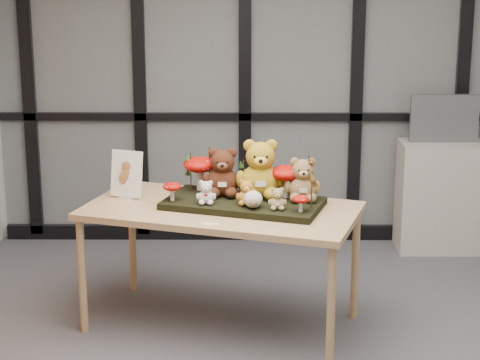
{
  "coord_description": "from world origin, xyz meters",
  "views": [
    {
      "loc": [
        -0.45,
        -4.48,
        2.38
      ],
      "look_at": [
        -0.48,
        0.71,
        0.99
      ],
      "focal_mm": 65.0,
      "sensor_mm": 36.0,
      "label": 1
    }
  ],
  "objects_px": {
    "bear_brown_medium": "(223,169)",
    "diorama_tray": "(243,203)",
    "mushroom_front_left": "(172,191)",
    "bear_tan_back": "(303,177)",
    "bear_beige_small": "(277,197)",
    "mushroom_back_left": "(200,172)",
    "sign_holder": "(127,176)",
    "bear_small_yellow": "(247,191)",
    "cabinet": "(440,196)",
    "monitor": "(444,118)",
    "display_table": "(221,217)",
    "bear_pooh_yellow": "(260,165)",
    "mushroom_front_right": "(301,203)",
    "mushroom_back_right": "(286,180)",
    "bear_white_bow": "(206,191)",
    "plush_cream_hedgehog": "(253,198)"
  },
  "relations": [
    {
      "from": "mushroom_back_right",
      "to": "sign_holder",
      "type": "distance_m",
      "value": 1.04
    },
    {
      "from": "bear_tan_back",
      "to": "mushroom_front_right",
      "type": "bearing_deg",
      "value": -78.33
    },
    {
      "from": "display_table",
      "to": "mushroom_back_left",
      "type": "xyz_separation_m",
      "value": [
        -0.14,
        0.27,
        0.23
      ]
    },
    {
      "from": "bear_white_bow",
      "to": "bear_brown_medium",
      "type": "bearing_deg",
      "value": 81.18
    },
    {
      "from": "bear_beige_small",
      "to": "mushroom_back_left",
      "type": "relative_size",
      "value": 0.61
    },
    {
      "from": "bear_beige_small",
      "to": "mushroom_front_right",
      "type": "distance_m",
      "value": 0.15
    },
    {
      "from": "mushroom_back_right",
      "to": "cabinet",
      "type": "xyz_separation_m",
      "value": [
        1.31,
        1.4,
        -0.51
      ]
    },
    {
      "from": "bear_tan_back",
      "to": "bear_beige_small",
      "type": "xyz_separation_m",
      "value": [
        -0.17,
        -0.2,
        -0.08
      ]
    },
    {
      "from": "bear_small_yellow",
      "to": "cabinet",
      "type": "xyz_separation_m",
      "value": [
        1.56,
        1.56,
        -0.48
      ]
    },
    {
      "from": "bear_brown_medium",
      "to": "diorama_tray",
      "type": "bearing_deg",
      "value": -24.62
    },
    {
      "from": "bear_small_yellow",
      "to": "bear_beige_small",
      "type": "height_order",
      "value": "bear_small_yellow"
    },
    {
      "from": "bear_pooh_yellow",
      "to": "bear_small_yellow",
      "type": "relative_size",
      "value": 2.33
    },
    {
      "from": "mushroom_back_left",
      "to": "cabinet",
      "type": "xyz_separation_m",
      "value": [
        1.86,
        1.22,
        -0.52
      ]
    },
    {
      "from": "bear_beige_small",
      "to": "cabinet",
      "type": "distance_m",
      "value": 2.2
    },
    {
      "from": "bear_white_bow",
      "to": "mushroom_back_left",
      "type": "distance_m",
      "value": 0.33
    },
    {
      "from": "bear_beige_small",
      "to": "diorama_tray",
      "type": "bearing_deg",
      "value": 155.26
    },
    {
      "from": "display_table",
      "to": "cabinet",
      "type": "bearing_deg",
      "value": 58.55
    },
    {
      "from": "bear_pooh_yellow",
      "to": "cabinet",
      "type": "bearing_deg",
      "value": 60.84
    },
    {
      "from": "display_table",
      "to": "bear_white_bow",
      "type": "height_order",
      "value": "bear_white_bow"
    },
    {
      "from": "mushroom_back_left",
      "to": "sign_holder",
      "type": "distance_m",
      "value": 0.48
    },
    {
      "from": "mushroom_front_left",
      "to": "plush_cream_hedgehog",
      "type": "bearing_deg",
      "value": -16.75
    },
    {
      "from": "bear_beige_small",
      "to": "cabinet",
      "type": "relative_size",
      "value": 0.17
    },
    {
      "from": "bear_pooh_yellow",
      "to": "monitor",
      "type": "relative_size",
      "value": 0.77
    },
    {
      "from": "bear_brown_medium",
      "to": "mushroom_front_right",
      "type": "distance_m",
      "value": 0.61
    },
    {
      "from": "diorama_tray",
      "to": "mushroom_front_left",
      "type": "relative_size",
      "value": 7.54
    },
    {
      "from": "diorama_tray",
      "to": "bear_pooh_yellow",
      "type": "xyz_separation_m",
      "value": [
        0.11,
        0.09,
        0.23
      ]
    },
    {
      "from": "bear_white_bow",
      "to": "mushroom_front_left",
      "type": "bearing_deg",
      "value": -179.61
    },
    {
      "from": "bear_tan_back",
      "to": "plush_cream_hedgehog",
      "type": "distance_m",
      "value": 0.37
    },
    {
      "from": "mushroom_back_left",
      "to": "monitor",
      "type": "xyz_separation_m",
      "value": [
        1.86,
        1.24,
        0.12
      ]
    },
    {
      "from": "plush_cream_hedgehog",
      "to": "mushroom_back_left",
      "type": "height_order",
      "value": "mushroom_back_left"
    },
    {
      "from": "bear_tan_back",
      "to": "bear_beige_small",
      "type": "distance_m",
      "value": 0.27
    },
    {
      "from": "bear_pooh_yellow",
      "to": "mushroom_back_right",
      "type": "xyz_separation_m",
      "value": [
        0.16,
        -0.02,
        -0.09
      ]
    },
    {
      "from": "bear_tan_back",
      "to": "mushroom_back_left",
      "type": "xyz_separation_m",
      "value": [
        -0.66,
        0.23,
        -0.03
      ]
    },
    {
      "from": "diorama_tray",
      "to": "cabinet",
      "type": "xyz_separation_m",
      "value": [
        1.58,
        1.47,
        -0.37
      ]
    },
    {
      "from": "display_table",
      "to": "bear_white_bow",
      "type": "distance_m",
      "value": 0.22
    },
    {
      "from": "bear_pooh_yellow",
      "to": "mushroom_back_right",
      "type": "bearing_deg",
      "value": 12.25
    },
    {
      "from": "diorama_tray",
      "to": "bear_white_bow",
      "type": "height_order",
      "value": "bear_white_bow"
    },
    {
      "from": "bear_brown_medium",
      "to": "mushroom_front_right",
      "type": "bearing_deg",
      "value": -19.63
    },
    {
      "from": "mushroom_back_right",
      "to": "plush_cream_hedgehog",
      "type": "bearing_deg",
      "value": -132.68
    },
    {
      "from": "bear_small_yellow",
      "to": "sign_holder",
      "type": "height_order",
      "value": "sign_holder"
    },
    {
      "from": "bear_pooh_yellow",
      "to": "bear_tan_back",
      "type": "relative_size",
      "value": 1.36
    },
    {
      "from": "diorama_tray",
      "to": "mushroom_front_left",
      "type": "xyz_separation_m",
      "value": [
        -0.45,
        -0.01,
        0.09
      ]
    },
    {
      "from": "diorama_tray",
      "to": "bear_small_yellow",
      "type": "relative_size",
      "value": 5.53
    },
    {
      "from": "bear_brown_medium",
      "to": "bear_tan_back",
      "type": "relative_size",
      "value": 1.13
    },
    {
      "from": "bear_small_yellow",
      "to": "mushroom_front_right",
      "type": "distance_m",
      "value": 0.36
    },
    {
      "from": "bear_beige_small",
      "to": "sign_holder",
      "type": "distance_m",
      "value": 1.04
    },
    {
      "from": "mushroom_back_left",
      "to": "bear_pooh_yellow",
      "type": "bearing_deg",
      "value": -22.07
    },
    {
      "from": "display_table",
      "to": "bear_brown_medium",
      "type": "relative_size",
      "value": 5.49
    },
    {
      "from": "bear_small_yellow",
      "to": "mushroom_back_left",
      "type": "height_order",
      "value": "mushroom_back_left"
    },
    {
      "from": "mushroom_back_left",
      "to": "cabinet",
      "type": "bearing_deg",
      "value": 33.26
    }
  ]
}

